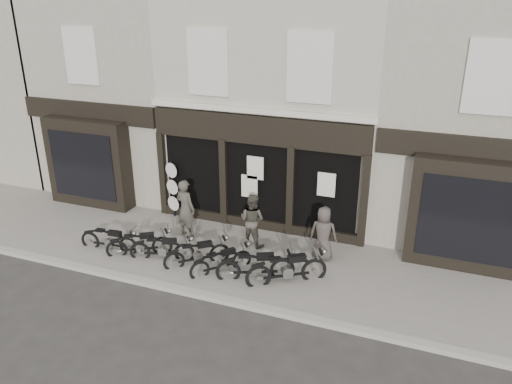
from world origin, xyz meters
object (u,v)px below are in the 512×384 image
(man_left, at_px, (186,209))
(man_right, at_px, (323,234))
(motorcycle_1, at_px, (140,246))
(man_centre, at_px, (252,220))
(advert_sign_post, at_px, (173,191))
(motorcycle_4, at_px, (222,263))
(motorcycle_5, at_px, (256,268))
(motorcycle_6, at_px, (288,271))
(motorcycle_2, at_px, (163,251))
(motorcycle_0, at_px, (110,242))
(motorcycle_3, at_px, (198,256))

(man_left, height_order, man_right, man_left)
(motorcycle_1, height_order, man_centre, man_centre)
(man_right, xyz_separation_m, advert_sign_post, (-5.55, 1.08, 0.11))
(motorcycle_1, relative_size, man_right, 1.07)
(motorcycle_4, distance_m, man_left, 2.60)
(motorcycle_5, xyz_separation_m, motorcycle_6, (0.85, 0.12, 0.02))
(motorcycle_4, distance_m, man_centre, 1.87)
(motorcycle_2, bearing_deg, man_centre, 21.05)
(man_left, bearing_deg, advert_sign_post, -32.09)
(motorcycle_2, height_order, motorcycle_5, motorcycle_5)
(motorcycle_2, xyz_separation_m, motorcycle_5, (2.95, -0.03, 0.04))
(man_left, relative_size, man_right, 1.17)
(motorcycle_0, xyz_separation_m, motorcycle_3, (2.90, 0.19, 0.01))
(motorcycle_1, xyz_separation_m, man_right, (5.15, 1.63, 0.57))
(motorcycle_6, height_order, man_centre, man_centre)
(motorcycle_4, relative_size, motorcycle_5, 0.76)
(motorcycle_3, bearing_deg, motorcycle_1, 141.18)
(motorcycle_1, distance_m, advert_sign_post, 2.83)
(motorcycle_1, xyz_separation_m, motorcycle_5, (3.73, -0.04, 0.04))
(motorcycle_0, xyz_separation_m, motorcycle_1, (1.02, 0.10, 0.01))
(motorcycle_2, bearing_deg, motorcycle_6, -16.61)
(motorcycle_6, height_order, man_left, man_left)
(advert_sign_post, bearing_deg, motorcycle_4, -26.25)
(motorcycle_4, height_order, motorcycle_6, motorcycle_6)
(man_right, bearing_deg, advert_sign_post, -14.92)
(advert_sign_post, bearing_deg, motorcycle_0, -86.88)
(man_centre, relative_size, man_right, 1.02)
(motorcycle_3, distance_m, motorcycle_6, 2.70)
(man_centre, bearing_deg, motorcycle_6, 145.67)
(motorcycle_2, bearing_deg, motorcycle_1, 161.09)
(motorcycle_1, bearing_deg, motorcycle_0, 153.90)
(man_centre, bearing_deg, motorcycle_0, 35.04)
(motorcycle_6, height_order, advert_sign_post, advert_sign_post)
(motorcycle_3, relative_size, motorcycle_5, 0.80)
(motorcycle_0, distance_m, man_right, 6.43)
(motorcycle_5, xyz_separation_m, man_left, (-2.99, 1.56, 0.66))
(motorcycle_2, relative_size, motorcycle_5, 0.93)
(motorcycle_1, distance_m, motorcycle_5, 3.73)
(motorcycle_2, bearing_deg, motorcycle_3, -12.80)
(motorcycle_1, bearing_deg, motorcycle_4, -32.68)
(man_left, bearing_deg, motorcycle_4, 155.63)
(motorcycle_1, height_order, motorcycle_4, motorcycle_1)
(motorcycle_3, distance_m, man_left, 1.96)
(motorcycle_2, xyz_separation_m, motorcycle_4, (1.91, -0.03, -0.01))
(man_left, xyz_separation_m, man_centre, (2.18, 0.19, -0.12))
(man_left, distance_m, man_right, 4.41)
(motorcycle_2, bearing_deg, man_left, 73.61)
(motorcycle_6, bearing_deg, motorcycle_4, 149.64)
(motorcycle_1, xyz_separation_m, motorcycle_6, (4.58, 0.07, 0.06))
(motorcycle_0, height_order, motorcycle_2, motorcycle_2)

